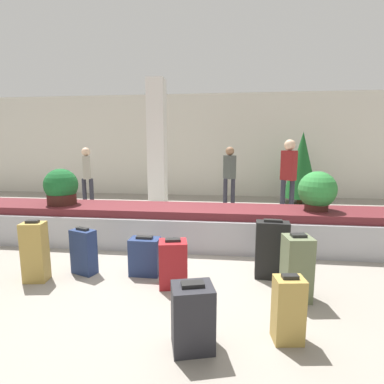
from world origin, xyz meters
name	(u,v)px	position (x,y,z in m)	size (l,w,h in m)	color
ground_plane	(181,275)	(0.00, 0.00, 0.00)	(18.00, 18.00, 0.00)	gray
back_wall	(210,146)	(0.00, 6.05, 1.60)	(18.00, 0.06, 3.20)	beige
carousel	(192,226)	(0.00, 1.22, 0.30)	(8.31, 1.00, 0.63)	#9E9EA3
pillar	(157,146)	(-1.17, 3.73, 1.60)	(0.42, 0.42, 3.20)	silver
suitcase_0	(193,317)	(0.32, -1.36, 0.27)	(0.39, 0.35, 0.57)	#232328
suitcase_1	(173,263)	(-0.04, -0.31, 0.28)	(0.37, 0.32, 0.58)	maroon
suitcase_2	(297,268)	(1.32, -0.45, 0.35)	(0.31, 0.31, 0.73)	#5B6647
suitcase_3	(145,256)	(-0.45, -0.04, 0.24)	(0.38, 0.24, 0.50)	navy
suitcase_4	(272,250)	(1.13, 0.06, 0.36)	(0.41, 0.22, 0.75)	black
suitcase_5	(35,252)	(-1.72, -0.38, 0.37)	(0.29, 0.24, 0.76)	#A3843D
suitcase_6	(84,252)	(-1.24, -0.10, 0.29)	(0.35, 0.27, 0.61)	navy
suitcase_7	(288,310)	(1.10, -1.18, 0.28)	(0.27, 0.22, 0.59)	#A3843D
potted_plant_0	(317,191)	(1.96, 1.21, 0.93)	(0.58, 0.58, 0.61)	#381914
potted_plant_1	(61,188)	(-2.25, 1.18, 0.92)	(0.56, 0.56, 0.61)	#381914
traveler_0	(288,171)	(1.94, 3.39, 1.06)	(0.36, 0.35, 1.75)	#282833
traveler_1	(87,172)	(-3.10, 3.87, 0.92)	(0.31, 0.37, 1.56)	#282833
traveler_2	(229,172)	(0.62, 4.26, 0.93)	(0.33, 0.36, 1.58)	#282833
decorated_tree	(302,165)	(2.59, 4.98, 1.08)	(0.95, 0.95, 1.98)	#4C331E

